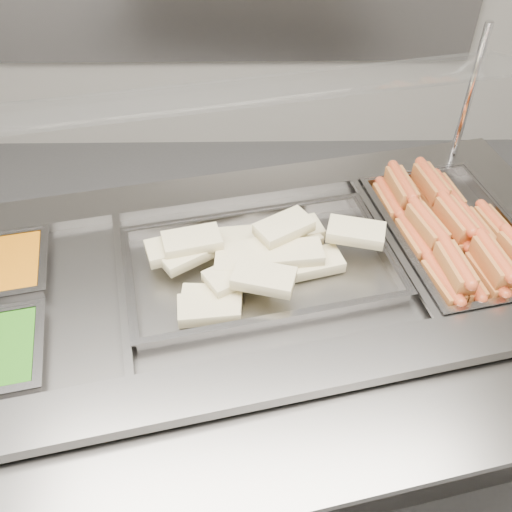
{
  "coord_description": "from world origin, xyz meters",
  "views": [
    {
      "loc": [
        0.18,
        -0.85,
        2.09
      ],
      "look_at": [
        0.2,
        0.31,
        0.99
      ],
      "focal_mm": 40.0,
      "sensor_mm": 36.0,
      "label": 1
    }
  ],
  "objects_px": {
    "sneeze_guard": "(216,98)",
    "pan_wraps": "(260,269)",
    "steam_counter": "(241,367)",
    "pan_hotdogs": "(452,241)"
  },
  "relations": [
    {
      "from": "steam_counter",
      "to": "sneeze_guard",
      "type": "height_order",
      "value": "sneeze_guard"
    },
    {
      "from": "sneeze_guard",
      "to": "steam_counter",
      "type": "bearing_deg",
      "value": -77.6
    },
    {
      "from": "steam_counter",
      "to": "pan_wraps",
      "type": "bearing_deg",
      "value": 12.4
    },
    {
      "from": "sneeze_guard",
      "to": "pan_wraps",
      "type": "distance_m",
      "value": 0.49
    },
    {
      "from": "steam_counter",
      "to": "pan_hotdogs",
      "type": "bearing_deg",
      "value": 12.4
    },
    {
      "from": "sneeze_guard",
      "to": "pan_wraps",
      "type": "relative_size",
      "value": 2.23
    },
    {
      "from": "steam_counter",
      "to": "pan_hotdogs",
      "type": "distance_m",
      "value": 0.81
    },
    {
      "from": "pan_hotdogs",
      "to": "pan_wraps",
      "type": "xyz_separation_m",
      "value": [
        -0.6,
        -0.13,
        0.02
      ]
    },
    {
      "from": "pan_hotdogs",
      "to": "pan_wraps",
      "type": "height_order",
      "value": "same"
    },
    {
      "from": "sneeze_guard",
      "to": "pan_hotdogs",
      "type": "xyz_separation_m",
      "value": [
        0.71,
        -0.09,
        -0.44
      ]
    }
  ]
}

